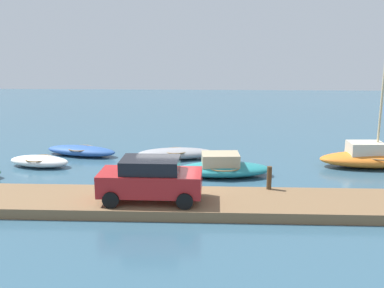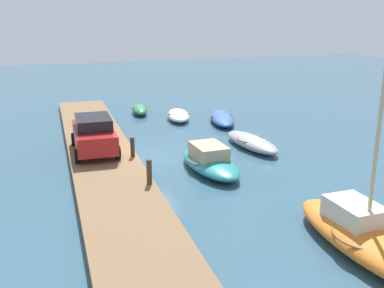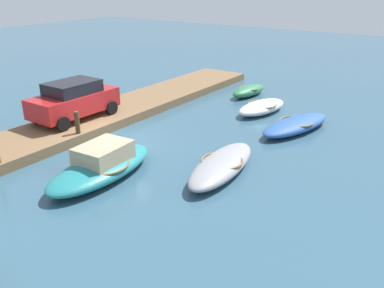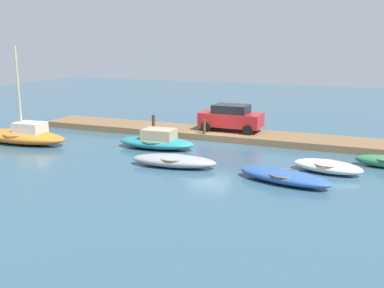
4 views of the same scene
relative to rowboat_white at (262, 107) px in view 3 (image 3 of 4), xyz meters
name	(u,v)px [view 3 (image 3 of 4)]	position (x,y,z in m)	size (l,w,h in m)	color
ground_plane	(110,141)	(7.31, -3.50, -0.31)	(84.00, 84.00, 0.00)	#33566B
dock_platform	(73,127)	(7.31, -5.78, -0.10)	(26.66, 3.10, 0.42)	brown
rowboat_white	(262,107)	(0.00, 0.00, 0.00)	(3.52, 1.94, 0.59)	white
motorboat_teal	(102,165)	(9.88, -1.29, 0.14)	(4.80, 2.22, 1.17)	teal
rowboat_blue	(296,125)	(1.58, 2.46, -0.01)	(4.57, 2.41, 0.58)	#2D569E
rowboat_grey	(222,165)	(7.24, 1.96, 0.01)	(4.53, 1.99, 0.62)	#939399
dinghy_green	(249,91)	(-2.52, -2.07, 0.00)	(2.91, 1.31, 0.60)	#2D7A4C
mooring_post_west	(77,123)	(8.14, -4.48, 0.58)	(0.20, 0.20, 0.94)	#47331E
parked_car	(74,100)	(6.88, -6.09, 1.01)	(4.06, 2.06, 1.74)	#B21E1E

